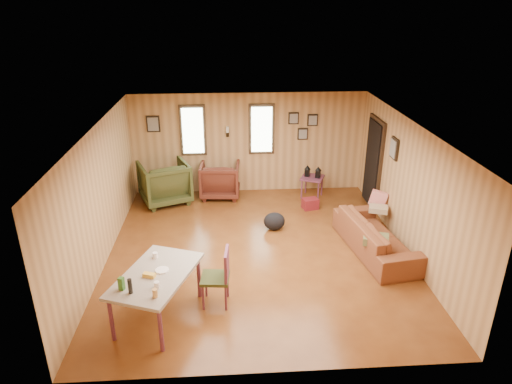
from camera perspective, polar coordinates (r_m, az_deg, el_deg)
room at (r=8.34m, az=1.22°, el=0.67°), size 5.54×6.04×2.44m
sofa at (r=8.73m, az=14.83°, el=-4.75°), size 0.96×2.23×0.84m
recliner_brown at (r=10.83m, az=-4.50°, el=1.78°), size 0.96×0.91×0.93m
recliner_green at (r=10.66m, az=-11.38°, el=1.44°), size 1.32×1.29×1.07m
end_table at (r=11.10m, az=-9.48°, el=1.48°), size 0.60×0.57×0.63m
side_table at (r=10.78m, az=7.07°, el=2.01°), size 0.65×0.65×0.79m
cooler at (r=10.33m, az=6.80°, el=-1.46°), size 0.38×0.31×0.24m
backpack at (r=9.33m, az=2.31°, el=-3.68°), size 0.53×0.47×0.38m
sofa_pillows at (r=8.95m, az=14.91°, el=-3.43°), size 0.97×1.87×0.38m
dining_table at (r=6.81m, az=-12.44°, el=-10.48°), size 1.34×1.69×0.97m
dining_chair at (r=7.05m, az=-4.55°, el=-10.20°), size 0.46×0.46×0.94m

